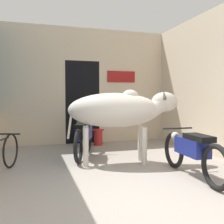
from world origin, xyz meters
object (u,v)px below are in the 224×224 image
(motorcycle_near, at_px, (192,151))
(motorcycle_far, at_px, (84,137))
(shopkeeper_seated, at_px, (84,123))
(cow, at_px, (119,110))
(plastic_stool, at_px, (98,137))

(motorcycle_near, height_order, motorcycle_far, motorcycle_far)
(shopkeeper_seated, bearing_deg, motorcycle_far, -101.00)
(motorcycle_near, bearing_deg, cow, 124.07)
(motorcycle_near, bearing_deg, shopkeeper_seated, 109.22)
(motorcycle_near, height_order, shopkeeper_seated, shopkeeper_seated)
(plastic_stool, bearing_deg, shopkeeper_seated, -177.68)
(motorcycle_far, xyz_separation_m, shopkeeper_seated, (0.26, 1.32, 0.18))
(motorcycle_far, relative_size, shopkeeper_seated, 1.52)
(cow, relative_size, motorcycle_far, 1.27)
(shopkeeper_seated, bearing_deg, plastic_stool, 2.32)
(cow, height_order, shopkeeper_seated, cow)
(motorcycle_near, bearing_deg, motorcycle_far, 125.02)
(motorcycle_far, distance_m, shopkeeper_seated, 1.36)
(plastic_stool, bearing_deg, cow, -92.25)
(motorcycle_far, bearing_deg, shopkeeper_seated, 79.00)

